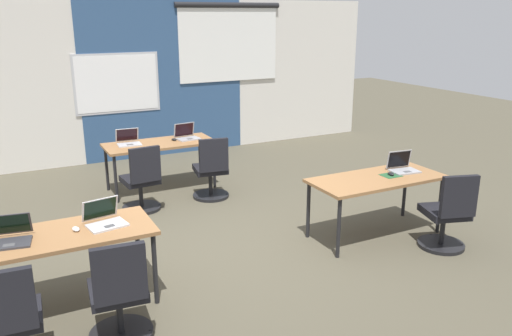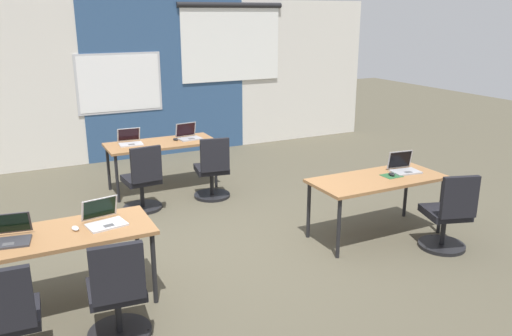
% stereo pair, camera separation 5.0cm
% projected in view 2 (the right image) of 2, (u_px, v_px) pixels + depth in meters
% --- Properties ---
extents(ground_plane, '(24.00, 24.00, 0.00)m').
position_uv_depth(ground_plane, '(220.00, 244.00, 5.94)').
color(ground_plane, '#4C4738').
extents(back_wall_assembly, '(10.00, 0.27, 2.80)m').
position_uv_depth(back_wall_assembly, '(129.00, 80.00, 9.14)').
color(back_wall_assembly, silver).
rests_on(back_wall_assembly, ground).
extents(desk_near_left, '(1.60, 0.70, 0.72)m').
position_uv_depth(desk_near_left, '(59.00, 239.00, 4.48)').
color(desk_near_left, olive).
rests_on(desk_near_left, ground).
extents(desk_near_right, '(1.60, 0.70, 0.72)m').
position_uv_depth(desk_near_right, '(377.00, 183.00, 5.99)').
color(desk_near_right, olive).
rests_on(desk_near_right, ground).
extents(desk_far_center, '(1.60, 0.70, 0.72)m').
position_uv_depth(desk_far_center, '(161.00, 146.00, 7.63)').
color(desk_far_center, olive).
rests_on(desk_far_center, ground).
extents(laptop_far_right, '(0.36, 0.32, 0.23)m').
position_uv_depth(laptop_far_right, '(188.00, 135.00, 7.83)').
color(laptop_far_right, '#9E9EA3').
rests_on(laptop_far_right, desk_far_center).
extents(mouse_far_right, '(0.09, 0.11, 0.03)m').
position_uv_depth(mouse_far_right, '(176.00, 139.00, 7.72)').
color(mouse_far_right, black).
rests_on(mouse_far_right, desk_far_center).
extents(chair_far_right, '(0.52, 0.57, 0.92)m').
position_uv_depth(chair_far_right, '(213.00, 173.00, 7.29)').
color(chair_far_right, black).
rests_on(chair_far_right, ground).
extents(laptop_near_left_end, '(0.38, 0.37, 0.22)m').
position_uv_depth(laptop_near_left_end, '(10.00, 236.00, 4.29)').
color(laptop_near_left_end, '#333338').
rests_on(laptop_near_left_end, desk_near_left).
extents(chair_near_left_end, '(0.52, 0.55, 0.92)m').
position_uv_depth(chair_near_left_end, '(9.00, 328.00, 3.70)').
color(chair_near_left_end, black).
rests_on(chair_near_left_end, ground).
extents(laptop_far_left, '(0.35, 0.34, 0.22)m').
position_uv_depth(laptop_far_left, '(130.00, 141.00, 7.50)').
color(laptop_far_left, '#B7B7BC').
rests_on(laptop_far_left, desk_far_center).
extents(chair_far_left, '(0.52, 0.56, 0.92)m').
position_uv_depth(chair_far_left, '(143.00, 184.00, 6.84)').
color(chair_far_left, black).
rests_on(chair_far_left, ground).
extents(laptop_near_left_inner, '(0.38, 0.36, 0.23)m').
position_uv_depth(laptop_near_left_inner, '(104.00, 219.00, 4.64)').
color(laptop_near_left_inner, silver).
rests_on(laptop_near_left_inner, desk_near_left).
extents(mouse_near_left_inner, '(0.07, 0.11, 0.03)m').
position_uv_depth(mouse_near_left_inner, '(75.00, 228.00, 4.52)').
color(mouse_near_left_inner, silver).
rests_on(mouse_near_left_inner, desk_near_left).
extents(chair_near_left_inner, '(0.52, 0.56, 0.92)m').
position_uv_depth(chair_near_left_inner, '(118.00, 299.00, 4.08)').
color(chair_near_left_inner, black).
rests_on(chair_near_left_inner, ground).
extents(laptop_near_right_end, '(0.36, 0.30, 0.24)m').
position_uv_depth(laptop_near_right_end, '(404.00, 167.00, 6.20)').
color(laptop_near_right_end, '#9E9EA3').
rests_on(laptop_near_right_end, desk_near_right).
extents(mousepad_near_right_end, '(0.22, 0.19, 0.00)m').
position_uv_depth(mousepad_near_right_end, '(391.00, 176.00, 6.04)').
color(mousepad_near_right_end, '#23512D').
rests_on(mousepad_near_right_end, desk_near_right).
extents(mouse_near_right_end, '(0.07, 0.11, 0.03)m').
position_uv_depth(mouse_near_right_end, '(392.00, 174.00, 6.03)').
color(mouse_near_right_end, black).
rests_on(mouse_near_right_end, mousepad_near_right_end).
extents(chair_near_right_end, '(0.55, 0.60, 0.92)m').
position_uv_depth(chair_near_right_end, '(448.00, 219.00, 5.68)').
color(chair_near_right_end, black).
rests_on(chair_near_right_end, ground).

